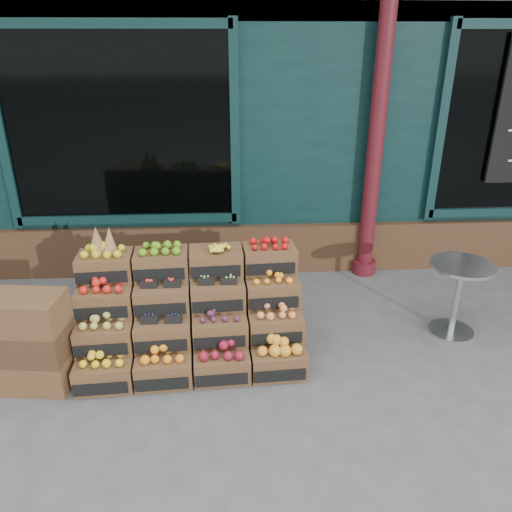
{
  "coord_description": "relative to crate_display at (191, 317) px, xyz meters",
  "views": [
    {
      "loc": [
        -0.43,
        -3.4,
        2.67
      ],
      "look_at": [
        -0.2,
        0.7,
        0.85
      ],
      "focal_mm": 35.0,
      "sensor_mm": 36.0,
      "label": 1
    }
  ],
  "objects": [
    {
      "name": "ground",
      "position": [
        0.79,
        -0.46,
        -0.37
      ],
      "size": [
        60.0,
        60.0,
        0.0
      ],
      "primitive_type": "plane",
      "color": "#4C4C4F",
      "rests_on": "ground"
    },
    {
      "name": "shop_facade",
      "position": [
        0.8,
        4.65,
        2.03
      ],
      "size": [
        12.0,
        6.24,
        4.8
      ],
      "color": "black",
      "rests_on": "ground"
    },
    {
      "name": "crate_display",
      "position": [
        0.0,
        0.0,
        0.0
      ],
      "size": [
        1.97,
        1.05,
        1.2
      ],
      "rotation": [
        0.0,
        0.0,
        0.06
      ],
      "color": "brown",
      "rests_on": "ground"
    },
    {
      "name": "spare_crates",
      "position": [
        -1.24,
        -0.39,
        0.04
      ],
      "size": [
        0.59,
        0.44,
        0.83
      ],
      "rotation": [
        0.0,
        0.0,
        -0.11
      ],
      "color": "brown",
      "rests_on": "ground"
    },
    {
      "name": "bistro_table",
      "position": [
        2.51,
        0.19,
        0.09
      ],
      "size": [
        0.59,
        0.59,
        0.74
      ],
      "rotation": [
        0.0,
        0.0,
        0.1
      ],
      "color": "silver",
      "rests_on": "ground"
    },
    {
      "name": "shopkeeper",
      "position": [
        -1.14,
        2.5,
        0.72
      ],
      "size": [
        0.89,
        0.69,
        2.19
      ],
      "primitive_type": "imported",
      "rotation": [
        0.0,
        0.0,
        3.37
      ],
      "color": "#1E6A35",
      "rests_on": "ground"
    }
  ]
}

